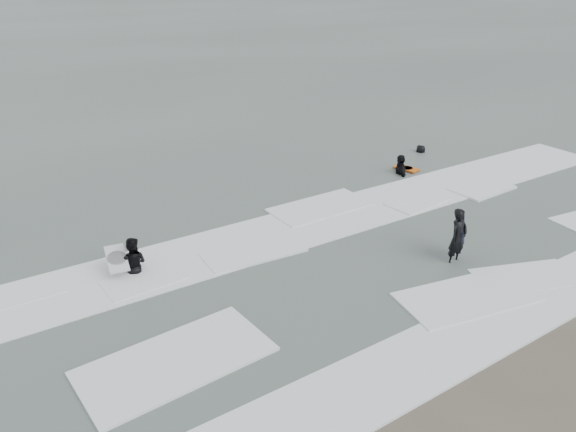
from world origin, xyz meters
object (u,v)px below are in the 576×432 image
surfer_right_near (400,175)px  surfer_right_far (420,153)px  surfer_centre (454,263)px  surfer_wading (134,273)px

surfer_right_near → surfer_right_far: bearing=147.0°
surfer_centre → surfer_right_far: 9.77m
surfer_right_far → surfer_right_near: bearing=2.8°
surfer_centre → surfer_right_near: (3.63, 6.02, 0.00)m
surfer_centre → surfer_right_near: 7.03m
surfer_centre → surfer_right_near: size_ratio=0.84×
surfer_wading → surfer_right_near: bearing=-139.6°
surfer_wading → surfer_right_far: 14.19m
surfer_wading → surfer_right_near: size_ratio=0.81×
surfer_right_near → surfer_wading: bearing=-54.0°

